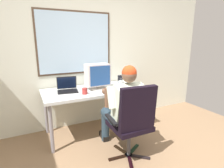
{
  "coord_description": "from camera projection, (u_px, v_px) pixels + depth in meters",
  "views": [
    {
      "loc": [
        -1.08,
        -1.12,
        1.53
      ],
      "look_at": [
        0.03,
        1.14,
        0.92
      ],
      "focal_mm": 28.69,
      "sensor_mm": 36.0,
      "label": 1
    }
  ],
  "objects": [
    {
      "name": "wall_rear",
      "position": [
        89.0,
        49.0,
        3.21
      ],
      "size": [
        5.08,
        0.08,
        2.76
      ],
      "color": "silver",
      "rests_on": "ground"
    },
    {
      "name": "desk",
      "position": [
        95.0,
        93.0,
        2.96
      ],
      "size": [
        1.66,
        0.76,
        0.76
      ],
      "color": "gray",
      "rests_on": "ground"
    },
    {
      "name": "wine_glass",
      "position": [
        120.0,
        83.0,
        2.93
      ],
      "size": [
        0.07,
        0.07,
        0.14
      ],
      "color": "silver",
      "rests_on": "desk"
    },
    {
      "name": "crt_monitor",
      "position": [
        97.0,
        75.0,
        2.91
      ],
      "size": [
        0.39,
        0.25,
        0.41
      ],
      "color": "beige",
      "rests_on": "desk"
    },
    {
      "name": "person_seated",
      "position": [
        124.0,
        107.0,
        2.45
      ],
      "size": [
        0.55,
        0.84,
        1.24
      ],
      "color": "#273948",
      "rests_on": "ground"
    },
    {
      "name": "coffee_mug",
      "position": [
        85.0,
        91.0,
        2.66
      ],
      "size": [
        0.08,
        0.08,
        0.09
      ],
      "color": "maroon",
      "rests_on": "desk"
    },
    {
      "name": "desk_speaker",
      "position": [
        120.0,
        79.0,
        3.31
      ],
      "size": [
        0.08,
        0.1,
        0.15
      ],
      "color": "black",
      "rests_on": "desk"
    },
    {
      "name": "laptop",
      "position": [
        67.0,
        87.0,
        2.82
      ],
      "size": [
        0.34,
        0.32,
        0.22
      ],
      "color": "black",
      "rests_on": "desk"
    },
    {
      "name": "office_chair",
      "position": [
        133.0,
        119.0,
        2.22
      ],
      "size": [
        0.59,
        0.57,
        1.03
      ],
      "color": "black",
      "rests_on": "ground"
    }
  ]
}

